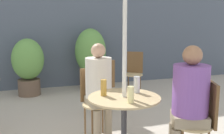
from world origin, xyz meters
name	(u,v)px	position (x,y,z in m)	size (l,w,h in m)	color
storefront_wall	(56,24)	(0.00, 3.94, 1.50)	(10.00, 0.06, 3.00)	#4C5666
cafe_table_near	(124,112)	(0.24, 0.14, 0.59)	(0.76, 0.76, 0.75)	#2D2D33
bistro_chair_0	(202,117)	(0.99, -0.16, 0.55)	(0.44, 0.42, 0.92)	tan
bistro_chair_1	(95,96)	(0.13, 0.94, 0.55)	(0.39, 0.41, 0.92)	tan
bistro_chair_2	(103,82)	(0.49, 1.74, 0.55)	(0.39, 0.39, 0.92)	tan
bistro_chair_3	(134,69)	(1.43, 2.65, 0.55)	(0.44, 0.45, 0.92)	tan
seated_person_0	(189,97)	(0.85, -0.11, 0.76)	(0.44, 0.42, 1.29)	gray
seated_person_1	(99,84)	(0.15, 0.80, 0.75)	(0.33, 0.36, 1.26)	gray
beer_glass_0	(131,95)	(0.22, -0.07, 0.83)	(0.06, 0.06, 0.16)	beige
beer_glass_1	(137,85)	(0.43, 0.25, 0.84)	(0.07, 0.07, 0.18)	silver
beer_glass_2	(104,88)	(0.05, 0.25, 0.84)	(0.06, 0.06, 0.17)	#B28433
potted_plant_0	(28,64)	(-0.67, 3.37, 0.67)	(0.66, 0.66, 1.20)	brown
potted_plant_1	(91,55)	(0.72, 3.52, 0.79)	(0.71, 0.71, 1.39)	brown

